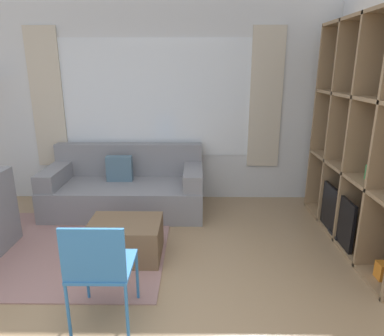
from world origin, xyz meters
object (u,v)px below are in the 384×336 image
at_px(shelving_unit, 366,142).
at_px(couch_main, 126,189).
at_px(ottoman, 125,240).
at_px(folding_chair, 99,265).

relative_size(shelving_unit, couch_main, 1.16).
xyz_separation_m(shelving_unit, ottoman, (-2.46, -0.35, -0.94)).
xyz_separation_m(couch_main, folding_chair, (0.25, -2.20, 0.22)).
relative_size(couch_main, ottoman, 2.84).
distance_m(shelving_unit, ottoman, 2.66).
bearing_deg(folding_chair, ottoman, -88.63).
bearing_deg(folding_chair, couch_main, -83.50).
bearing_deg(ottoman, folding_chair, -88.63).
distance_m(shelving_unit, folding_chair, 2.84).
bearing_deg(shelving_unit, folding_chair, -151.52).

